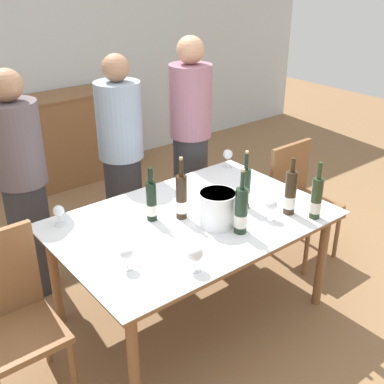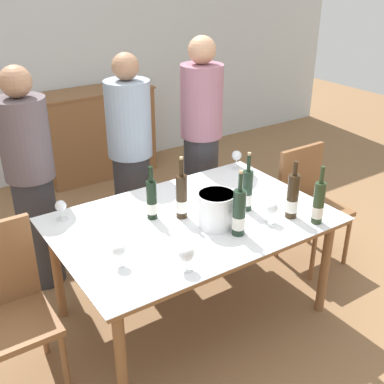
{
  "view_description": "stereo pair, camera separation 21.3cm",
  "coord_description": "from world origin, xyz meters",
  "views": [
    {
      "loc": [
        -1.61,
        -2.02,
        2.16
      ],
      "look_at": [
        0.0,
        0.0,
        0.9
      ],
      "focal_mm": 45.0,
      "sensor_mm": 36.0,
      "label": 1
    },
    {
      "loc": [
        -1.44,
        -2.14,
        2.16
      ],
      "look_at": [
        0.0,
        0.0,
        0.9
      ],
      "focal_mm": 45.0,
      "sensor_mm": 36.0,
      "label": 2
    }
  ],
  "objects": [
    {
      "name": "ground_plane",
      "position": [
        0.0,
        0.0,
        0.0
      ],
      "size": [
        12.0,
        12.0,
        0.0
      ],
      "primitive_type": "plane",
      "color": "olive"
    },
    {
      "name": "back_wall",
      "position": [
        0.0,
        2.8,
        1.4
      ],
      "size": [
        8.0,
        0.1,
        2.8
      ],
      "color": "silver",
      "rests_on": "ground_plane"
    },
    {
      "name": "sideboard_cabinet",
      "position": [
        0.47,
        2.51,
        0.47
      ],
      "size": [
        1.19,
        0.46,
        0.94
      ],
      "color": "brown",
      "rests_on": "ground_plane"
    },
    {
      "name": "dining_table",
      "position": [
        0.0,
        0.0,
        0.66
      ],
      "size": [
        1.66,
        1.11,
        0.72
      ],
      "color": "brown",
      "rests_on": "ground_plane"
    },
    {
      "name": "ice_bucket",
      "position": [
        0.07,
        -0.15,
        0.84
      ],
      "size": [
        0.22,
        0.22,
        0.21
      ],
      "color": "white",
      "rests_on": "dining_table"
    },
    {
      "name": "wine_bottle_0",
      "position": [
        0.12,
        -0.3,
        0.86
      ],
      "size": [
        0.08,
        0.08,
        0.4
      ],
      "color": "#1E3323",
      "rests_on": "dining_table"
    },
    {
      "name": "wine_bottle_1",
      "position": [
        0.35,
        -0.09,
        0.85
      ],
      "size": [
        0.07,
        0.07,
        0.39
      ],
      "color": "#1E3323",
      "rests_on": "dining_table"
    },
    {
      "name": "wine_bottle_2",
      "position": [
        -0.04,
        0.05,
        0.86
      ],
      "size": [
        0.07,
        0.07,
        0.4
      ],
      "color": "#332314",
      "rests_on": "dining_table"
    },
    {
      "name": "wine_bottle_3",
      "position": [
        0.6,
        -0.46,
        0.85
      ],
      "size": [
        0.07,
        0.07,
        0.37
      ],
      "color": "#28381E",
      "rests_on": "dining_table"
    },
    {
      "name": "wine_bottle_4",
      "position": [
        0.52,
        -0.32,
        0.86
      ],
      "size": [
        0.07,
        0.07,
        0.37
      ],
      "color": "#332314",
      "rests_on": "dining_table"
    },
    {
      "name": "wine_bottle_5",
      "position": [
        -0.2,
        0.14,
        0.85
      ],
      "size": [
        0.06,
        0.06,
        0.34
      ],
      "color": "black",
      "rests_on": "dining_table"
    },
    {
      "name": "wine_glass_0",
      "position": [
        -0.33,
        -0.43,
        0.82
      ],
      "size": [
        0.09,
        0.09,
        0.14
      ],
      "color": "white",
      "rests_on": "dining_table"
    },
    {
      "name": "wine_glass_1",
      "position": [
        0.37,
        -0.31,
        0.82
      ],
      "size": [
        0.07,
        0.07,
        0.14
      ],
      "color": "white",
      "rests_on": "dining_table"
    },
    {
      "name": "wine_glass_2",
      "position": [
        -0.67,
        0.43,
        0.81
      ],
      "size": [
        0.07,
        0.07,
        0.13
      ],
      "color": "white",
      "rests_on": "dining_table"
    },
    {
      "name": "wine_glass_3",
      "position": [
        -0.59,
        -0.21,
        0.81
      ],
      "size": [
        0.07,
        0.07,
        0.13
      ],
      "color": "white",
      "rests_on": "dining_table"
    },
    {
      "name": "wine_glass_4",
      "position": [
        0.71,
        0.45,
        0.83
      ],
      "size": [
        0.07,
        0.07,
        0.15
      ],
      "color": "white",
      "rests_on": "dining_table"
    },
    {
      "name": "chair_right_end",
      "position": [
        1.13,
        0.08,
        0.52
      ],
      "size": [
        0.42,
        0.42,
        0.9
      ],
      "color": "brown",
      "rests_on": "ground_plane"
    },
    {
      "name": "chair_left_end",
      "position": [
        -1.13,
        0.09,
        0.53
      ],
      "size": [
        0.42,
        0.42,
        0.95
      ],
      "color": "brown",
      "rests_on": "ground_plane"
    },
    {
      "name": "person_host",
      "position": [
        -0.7,
        0.91,
        0.79
      ],
      "size": [
        0.33,
        0.33,
        1.58
      ],
      "color": "#2D2D33",
      "rests_on": "ground_plane"
    },
    {
      "name": "person_guest_left",
      "position": [
        0.05,
        0.9,
        0.79
      ],
      "size": [
        0.33,
        0.33,
        1.59
      ],
      "color": "#2D2D33",
      "rests_on": "ground_plane"
    },
    {
      "name": "person_guest_right",
      "position": [
        0.64,
        0.82,
        0.84
      ],
      "size": [
        0.33,
        0.33,
        1.66
      ],
      "color": "#2D2D33",
      "rests_on": "ground_plane"
    }
  ]
}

